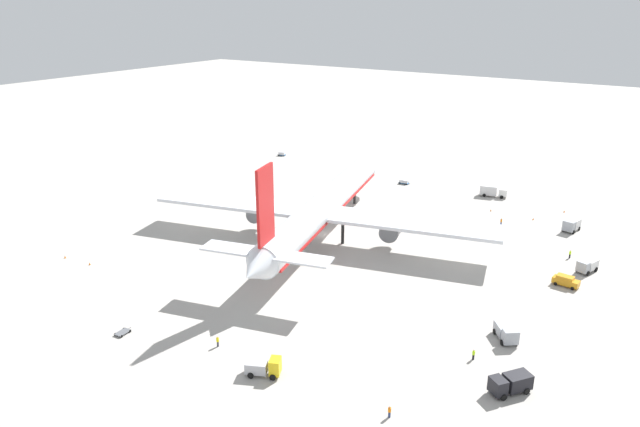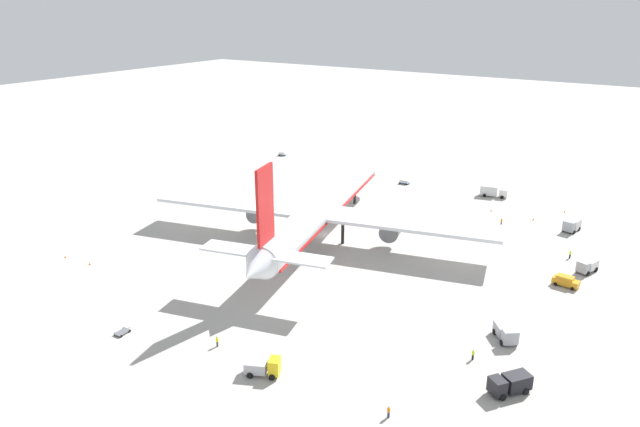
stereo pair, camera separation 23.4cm
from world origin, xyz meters
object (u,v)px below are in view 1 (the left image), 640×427
(service_truck_4, at_px, (587,265))
(ground_worker_0, at_px, (474,354))
(service_van, at_px, (566,281))
(traffic_cone_3, at_px, (564,211))
(ground_worker_3, at_px, (570,254))
(traffic_cone_4, at_px, (533,219))
(service_truck_1, at_px, (511,383))
(service_truck_5, at_px, (493,191))
(ground_worker_2, at_px, (218,341))
(baggage_cart_0, at_px, (282,154))
(service_truck_3, at_px, (572,225))
(airliner, at_px, (324,207))
(service_truck_2, at_px, (264,367))
(ground_worker_1, at_px, (501,222))
(traffic_cone_0, at_px, (65,257))
(baggage_cart_2, at_px, (404,182))
(service_truck_0, at_px, (506,332))
(ground_worker_4, at_px, (389,412))
(traffic_cone_1, at_px, (491,210))
(traffic_cone_2, at_px, (90,264))

(service_truck_4, distance_m, ground_worker_0, 41.42)
(service_van, height_order, traffic_cone_3, service_van)
(ground_worker_3, xyz_separation_m, traffic_cone_4, (18.58, 11.92, -0.60))
(service_truck_1, height_order, service_truck_5, service_truck_5)
(service_truck_5, relative_size, ground_worker_3, 4.28)
(ground_worker_3, bearing_deg, ground_worker_2, 149.13)
(baggage_cart_0, bearing_deg, service_truck_3, -101.66)
(service_truck_4, bearing_deg, service_van, 165.84)
(airliner, relative_size, service_truck_2, 14.31)
(ground_worker_1, bearing_deg, traffic_cone_0, 134.07)
(service_truck_4, relative_size, ground_worker_2, 2.93)
(airliner, distance_m, baggage_cart_2, 46.94)
(service_truck_2, xyz_separation_m, service_truck_5, (96.06, -1.68, 0.25))
(ground_worker_2, relative_size, traffic_cone_3, 3.16)
(service_truck_0, xyz_separation_m, ground_worker_0, (-7.88, 2.39, -0.48))
(ground_worker_2, relative_size, ground_worker_3, 1.01)
(service_truck_4, height_order, ground_worker_4, service_truck_4)
(service_truck_2, relative_size, baggage_cart_0, 1.70)
(service_truck_0, relative_size, service_truck_4, 1.04)
(traffic_cone_1, height_order, traffic_cone_2, same)
(service_truck_3, xyz_separation_m, traffic_cone_4, (2.55, 9.01, -1.23))
(traffic_cone_0, xyz_separation_m, traffic_cone_1, (74.92, -63.58, 0.00))
(ground_worker_3, relative_size, traffic_cone_2, 3.13)
(service_truck_3, distance_m, ground_worker_0, 61.58)
(airliner, bearing_deg, traffic_cone_4, -44.69)
(service_truck_3, relative_size, ground_worker_3, 2.94)
(service_truck_0, height_order, traffic_cone_3, service_truck_0)
(service_truck_1, relative_size, baggage_cart_0, 1.91)
(service_van, relative_size, traffic_cone_1, 8.73)
(ground_worker_0, xyz_separation_m, ground_worker_3, (45.54, -4.25, 0.04))
(service_truck_1, bearing_deg, ground_worker_1, 17.87)
(traffic_cone_1, relative_size, traffic_cone_3, 1.00)
(traffic_cone_1, relative_size, traffic_cone_2, 1.00)
(baggage_cart_2, bearing_deg, service_truck_0, -143.78)
(service_truck_5, bearing_deg, service_truck_1, -160.88)
(ground_worker_0, distance_m, ground_worker_1, 57.80)
(baggage_cart_0, bearing_deg, ground_worker_3, -109.92)
(traffic_cone_0, distance_m, traffic_cone_1, 98.26)
(airliner, relative_size, ground_worker_3, 44.19)
(service_truck_3, bearing_deg, traffic_cone_1, 80.53)
(ground_worker_1, height_order, traffic_cone_2, ground_worker_1)
(service_truck_5, relative_size, baggage_cart_2, 2.10)
(baggage_cart_0, bearing_deg, ground_worker_1, -107.06)
(service_truck_2, relative_size, service_truck_5, 0.72)
(service_truck_1, xyz_separation_m, ground_worker_4, (-13.27, 11.24, -0.63))
(ground_worker_2, xyz_separation_m, traffic_cone_3, (91.38, -30.91, -0.61))
(service_truck_2, relative_size, traffic_cone_3, 9.66)
(service_truck_5, height_order, traffic_cone_2, service_truck_5)
(service_truck_4, height_order, service_van, service_truck_4)
(service_truck_1, distance_m, traffic_cone_4, 70.38)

